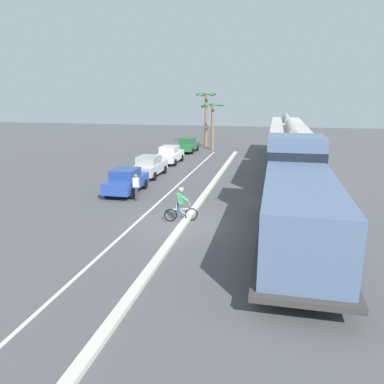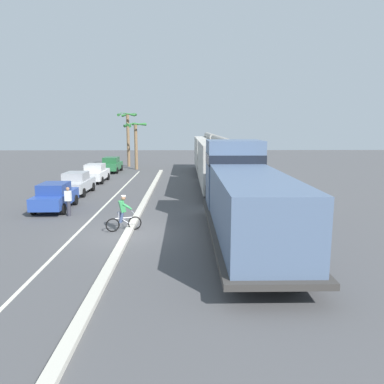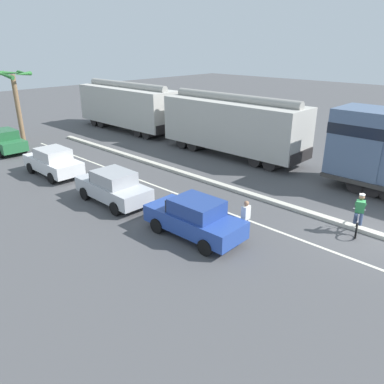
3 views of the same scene
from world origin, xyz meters
name	(u,v)px [view 3 (image 3 of 3)]	position (x,y,z in m)	size (l,w,h in m)	color
ground_plane	(368,233)	(0.00, 0.00, 0.00)	(120.00, 120.00, 0.00)	#4C4C4F
median_curb	(249,194)	(0.00, 6.00, 0.08)	(0.36, 36.00, 0.16)	beige
lane_stripe	(219,209)	(-2.40, 6.00, 0.00)	(0.14, 36.00, 0.01)	silver
hopper_car_lead	(233,126)	(5.21, 11.18, 2.08)	(2.90, 10.60, 4.18)	#B3B0A9
hopper_car_middle	(127,107)	(5.21, 22.78, 2.08)	(2.90, 10.60, 4.18)	#B9B6AF
parked_car_blue	(194,218)	(-5.08, 5.05, 0.82)	(1.90, 4.23, 1.62)	#28479E
parked_car_silver	(113,187)	(-5.29, 10.27, 0.82)	(1.88, 4.22, 1.62)	#B7BABF
parked_car_white	(53,162)	(-5.31, 16.20, 0.82)	(1.84, 4.20, 1.62)	silver
parked_car_green	(4,141)	(-5.30, 23.40, 0.82)	(1.87, 4.22, 1.62)	#286B3D
cyclist	(359,215)	(-0.30, 0.40, 0.82)	(1.64, 0.68, 1.71)	black
palm_tree_far	(15,88)	(-2.91, 25.90, 4.04)	(2.70, 2.75, 5.48)	#846647
pedestrian_by_cars	(246,219)	(-3.82, 3.48, 0.85)	(0.34, 0.22, 1.62)	#33333D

